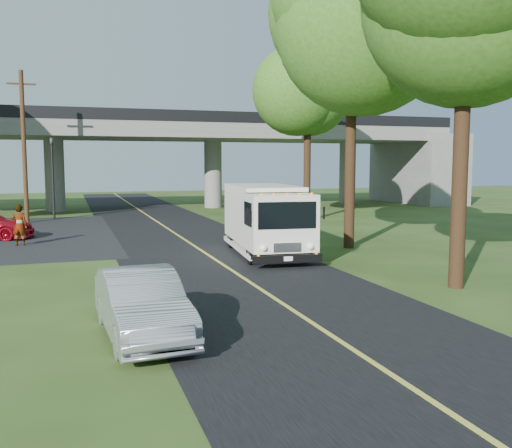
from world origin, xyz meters
name	(u,v)px	position (x,y,z in m)	size (l,w,h in m)	color
ground	(293,311)	(0.00, 0.00, 0.00)	(120.00, 120.00, 0.00)	#2A3E16
road	(202,251)	(0.00, 10.00, 0.01)	(7.00, 90.00, 0.02)	black
lane_line	(202,251)	(0.00, 10.00, 0.03)	(0.12, 90.00, 0.01)	gold
overpass	(137,150)	(0.00, 32.00, 4.56)	(54.00, 10.00, 7.30)	slate
traffic_signal	(53,169)	(-6.00, 26.00, 3.20)	(0.18, 0.22, 5.20)	black
utility_pole	(24,146)	(-7.50, 24.00, 4.59)	(1.60, 0.26, 9.00)	#472D19
tree_right_mid	(359,15)	(6.41, 8.84, 9.61)	(6.62, 6.52, 12.74)	#382314
tree_right_far	(312,85)	(9.21, 19.84, 8.30)	(5.77, 5.67, 10.99)	#382314
step_van	(266,218)	(2.21, 8.28, 1.48)	(3.03, 6.68, 2.72)	silver
silver_sedan	(142,304)	(-3.75, -0.90, 0.70)	(1.48, 4.23, 1.39)	#93979B
pedestrian	(20,225)	(-7.17, 13.99, 0.91)	(0.66, 0.44, 1.82)	gray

